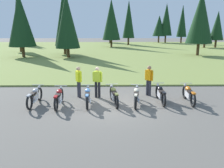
% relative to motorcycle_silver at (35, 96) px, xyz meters
% --- Properties ---
extents(ground_plane, '(140.00, 140.00, 0.00)m').
position_rel_motorcycle_silver_xyz_m(ground_plane, '(3.77, -0.05, -0.44)').
color(ground_plane, '#605B54').
extents(grass_moorland, '(80.00, 44.00, 0.10)m').
position_rel_motorcycle_silver_xyz_m(grass_moorland, '(3.77, 25.60, -0.39)').
color(grass_moorland, olive).
rests_on(grass_moorland, ground).
extents(forest_treeline, '(41.87, 30.19, 8.98)m').
position_rel_motorcycle_silver_xyz_m(forest_treeline, '(2.69, 31.74, 4.14)').
color(forest_treeline, '#47331E').
rests_on(forest_treeline, ground).
extents(motorcycle_silver, '(0.62, 2.10, 0.88)m').
position_rel_motorcycle_silver_xyz_m(motorcycle_silver, '(0.00, 0.00, 0.00)').
color(motorcycle_silver, black).
rests_on(motorcycle_silver, ground).
extents(motorcycle_red, '(0.62, 2.10, 0.88)m').
position_rel_motorcycle_silver_xyz_m(motorcycle_red, '(1.21, -0.21, 0.00)').
color(motorcycle_red, black).
rests_on(motorcycle_red, ground).
extents(motorcycle_sky_blue, '(0.62, 2.10, 0.88)m').
position_rel_motorcycle_silver_xyz_m(motorcycle_sky_blue, '(2.57, -0.05, 0.00)').
color(motorcycle_sky_blue, black).
rests_on(motorcycle_sky_blue, ground).
extents(motorcycle_olive, '(0.66, 2.09, 0.88)m').
position_rel_motorcycle_silver_xyz_m(motorcycle_olive, '(3.85, 0.11, 0.00)').
color(motorcycle_olive, black).
rests_on(motorcycle_olive, ground).
extents(motorcycle_cream, '(0.62, 2.09, 0.88)m').
position_rel_motorcycle_silver_xyz_m(motorcycle_cream, '(4.95, -0.05, 0.00)').
color(motorcycle_cream, black).
rests_on(motorcycle_cream, ground).
extents(motorcycle_black, '(0.62, 2.10, 0.88)m').
position_rel_motorcycle_silver_xyz_m(motorcycle_black, '(6.21, 0.32, 0.00)').
color(motorcycle_black, black).
rests_on(motorcycle_black, ground).
extents(motorcycle_orange, '(0.62, 2.10, 0.88)m').
position_rel_motorcycle_silver_xyz_m(motorcycle_orange, '(7.62, 0.26, 0.00)').
color(motorcycle_orange, black).
rests_on(motorcycle_orange, ground).
extents(rider_in_hivis_vest, '(0.36, 0.50, 1.67)m').
position_rel_motorcycle_silver_xyz_m(rider_in_hivis_vest, '(2.00, 1.26, 0.51)').
color(rider_in_hivis_vest, '#2D2D38').
rests_on(rider_in_hivis_vest, ground).
extents(rider_with_back_turned, '(0.40, 0.44, 1.67)m').
position_rel_motorcycle_silver_xyz_m(rider_with_back_turned, '(5.81, 1.52, 0.51)').
color(rider_with_back_turned, '#2D2D38').
rests_on(rider_with_back_turned, ground).
extents(rider_near_row_end, '(0.52, 0.33, 1.67)m').
position_rel_motorcycle_silver_xyz_m(rider_near_row_end, '(3.00, 1.19, 0.51)').
color(rider_near_row_end, black).
rests_on(rider_near_row_end, ground).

